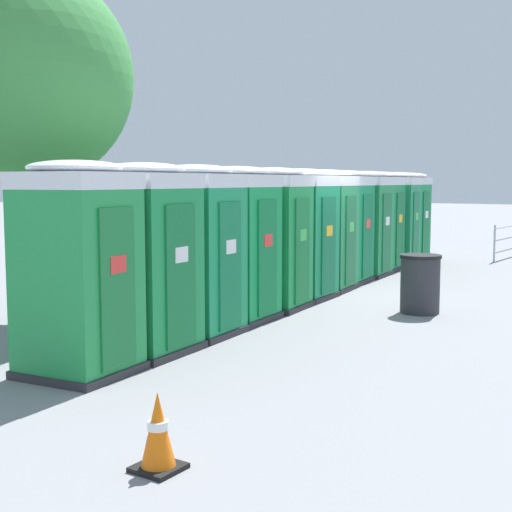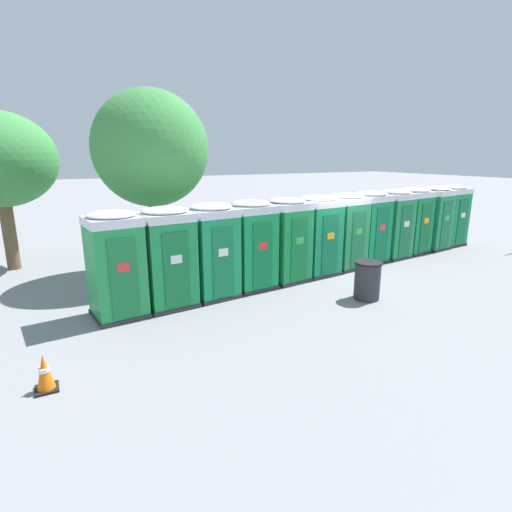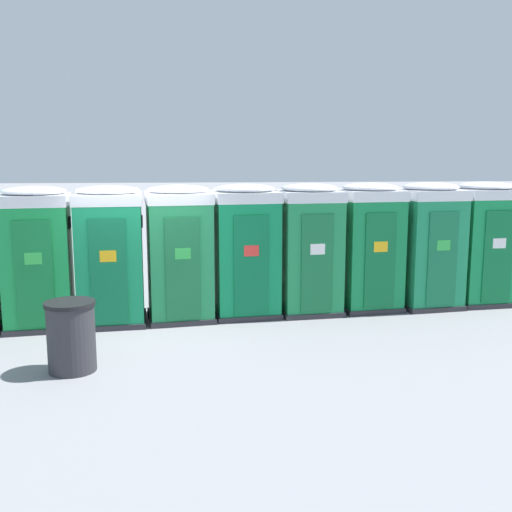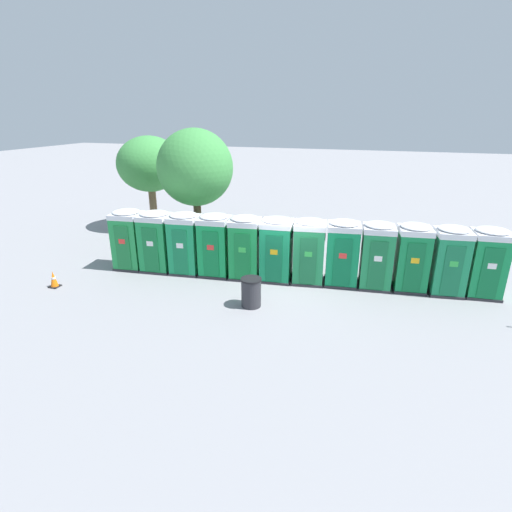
% 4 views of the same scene
% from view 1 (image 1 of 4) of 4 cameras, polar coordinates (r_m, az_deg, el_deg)
% --- Properties ---
extents(ground_plane, '(120.00, 120.00, 0.00)m').
position_cam_1_polar(ground_plane, '(14.59, 5.23, -3.07)').
color(ground_plane, gray).
extents(portapotty_0, '(1.31, 1.33, 2.54)m').
position_cam_1_polar(portapotty_0, '(8.63, -14.06, -0.90)').
color(portapotty_0, '#2D2D33').
rests_on(portapotty_0, ground).
extents(portapotty_1, '(1.34, 1.31, 2.54)m').
position_cam_1_polar(portapotty_1, '(9.58, -8.89, -0.13)').
color(portapotty_1, '#2D2D33').
rests_on(portapotty_1, ground).
extents(portapotty_2, '(1.31, 1.32, 2.54)m').
position_cam_1_polar(portapotty_2, '(10.61, -4.80, 0.52)').
color(portapotty_2, '#2D2D33').
rests_on(portapotty_2, ground).
extents(portapotty_3, '(1.33, 1.32, 2.54)m').
position_cam_1_polar(portapotty_3, '(11.70, -1.61, 1.05)').
color(portapotty_3, '#2D2D33').
rests_on(portapotty_3, ground).
extents(portapotty_4, '(1.33, 1.35, 2.54)m').
position_cam_1_polar(portapotty_4, '(12.79, 1.33, 1.47)').
color(portapotty_4, '#2D2D33').
rests_on(portapotty_4, ground).
extents(portapotty_5, '(1.31, 1.30, 2.54)m').
position_cam_1_polar(portapotty_5, '(13.93, 3.64, 1.83)').
color(portapotty_5, '#2D2D33').
rests_on(portapotty_5, ground).
extents(portapotty_6, '(1.35, 1.35, 2.54)m').
position_cam_1_polar(portapotty_6, '(15.10, 5.52, 2.14)').
color(portapotty_6, '#2D2D33').
rests_on(portapotty_6, ground).
extents(portapotty_7, '(1.38, 1.35, 2.54)m').
position_cam_1_polar(portapotty_7, '(16.29, 6.97, 2.40)').
color(portapotty_7, '#2D2D33').
rests_on(portapotty_7, ground).
extents(portapotty_8, '(1.28, 1.31, 2.54)m').
position_cam_1_polar(portapotty_8, '(17.46, 8.62, 2.61)').
color(portapotty_8, '#2D2D33').
rests_on(portapotty_8, ground).
extents(portapotty_9, '(1.31, 1.33, 2.54)m').
position_cam_1_polar(portapotty_9, '(18.67, 9.73, 2.81)').
color(portapotty_9, '#2D2D33').
rests_on(portapotty_9, ground).
extents(portapotty_10, '(1.33, 1.34, 2.54)m').
position_cam_1_polar(portapotty_10, '(19.85, 11.07, 2.97)').
color(portapotty_10, '#2D2D33').
rests_on(portapotty_10, ground).
extents(portapotty_11, '(1.29, 1.29, 2.54)m').
position_cam_1_polar(portapotty_11, '(21.07, 11.94, 3.12)').
color(portapotty_11, '#2D2D33').
rests_on(portapotty_11, ground).
extents(street_tree_1, '(3.46, 3.46, 5.68)m').
position_cam_1_polar(street_tree_1, '(12.15, -18.13, 13.37)').
color(street_tree_1, '#4C3826').
rests_on(street_tree_1, ground).
extents(trash_can, '(0.72, 0.72, 1.02)m').
position_cam_1_polar(trash_can, '(12.74, 12.99, -2.17)').
color(trash_can, '#2D2D33').
rests_on(trash_can, ground).
extents(traffic_cone, '(0.36, 0.36, 0.64)m').
position_cam_1_polar(traffic_cone, '(5.87, -7.85, -13.81)').
color(traffic_cone, black).
rests_on(traffic_cone, ground).
extents(event_barrier, '(2.06, 0.11, 1.05)m').
position_cam_1_polar(event_barrier, '(22.30, 19.29, 1.23)').
color(event_barrier, '#B7B7BC').
rests_on(event_barrier, ground).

